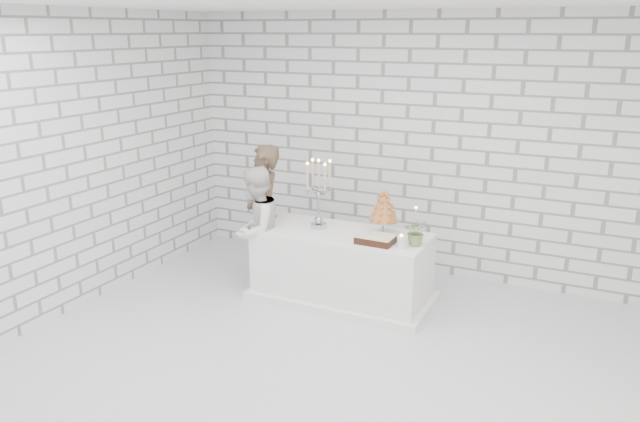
{
  "coord_description": "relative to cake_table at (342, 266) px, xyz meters",
  "views": [
    {
      "loc": [
        1.86,
        -4.35,
        2.79
      ],
      "look_at": [
        -0.7,
        1.01,
        1.05
      ],
      "focal_mm": 34.94,
      "sensor_mm": 36.0,
      "label": 1
    }
  ],
  "objects": [
    {
      "name": "wall_front",
      "position": [
        0.59,
        -3.81,
        1.12
      ],
      "size": [
        6.0,
        0.01,
        3.0
      ],
      "primitive_type": "cube",
      "color": "white",
      "rests_on": "ground"
    },
    {
      "name": "bride",
      "position": [
        -0.93,
        -0.2,
        0.33
      ],
      "size": [
        0.54,
        0.69,
        1.4
      ],
      "primitive_type": "imported",
      "rotation": [
        0.0,
        0.0,
        -1.56
      ],
      "color": "white",
      "rests_on": "ground"
    },
    {
      "name": "candelabra",
      "position": [
        -0.29,
        0.04,
        0.75
      ],
      "size": [
        0.35,
        0.35,
        0.75
      ],
      "primitive_type": null,
      "rotation": [
        0.0,
        0.0,
        0.16
      ],
      "color": "#A7A8B2",
      "rests_on": "cake_table"
    },
    {
      "name": "croquembouche",
      "position": [
        0.4,
        0.14,
        0.61
      ],
      "size": [
        0.31,
        0.31,
        0.48
      ],
      "primitive_type": null,
      "rotation": [
        0.0,
        0.0,
        0.01
      ],
      "color": "#9C4E1B",
      "rests_on": "cake_table"
    },
    {
      "name": "ground",
      "position": [
        0.59,
        -1.31,
        -0.38
      ],
      "size": [
        6.0,
        5.0,
        0.01
      ],
      "primitive_type": "cube",
      "color": "silver",
      "rests_on": "ground"
    },
    {
      "name": "wall_back",
      "position": [
        0.59,
        1.19,
        1.12
      ],
      "size": [
        6.0,
        0.01,
        3.0
      ],
      "primitive_type": "cube",
      "color": "white",
      "rests_on": "ground"
    },
    {
      "name": "flowers",
      "position": [
        0.81,
        -0.05,
        0.51
      ],
      "size": [
        0.29,
        0.27,
        0.28
      ],
      "primitive_type": "imported",
      "rotation": [
        0.0,
        0.0,
        0.23
      ],
      "color": "#497834",
      "rests_on": "cake_table"
    },
    {
      "name": "cake_table",
      "position": [
        0.0,
        0.0,
        0.0
      ],
      "size": [
        1.8,
        0.8,
        0.75
      ],
      "primitive_type": "cube",
      "color": "white",
      "rests_on": "ground"
    },
    {
      "name": "groom",
      "position": [
        -1.0,
        0.1,
        0.42
      ],
      "size": [
        0.56,
        0.68,
        1.58
      ],
      "primitive_type": "imported",
      "rotation": [
        0.0,
        0.0,
        -1.19
      ],
      "color": "#4B3525",
      "rests_on": "ground"
    },
    {
      "name": "extra_taper",
      "position": [
        0.74,
        0.13,
        0.54
      ],
      "size": [
        0.07,
        0.07,
        0.32
      ],
      "primitive_type": "cylinder",
      "rotation": [
        0.0,
        0.0,
        -0.16
      ],
      "color": "beige",
      "rests_on": "cake_table"
    },
    {
      "name": "pillar_candle",
      "position": [
        0.7,
        -0.19,
        0.44
      ],
      "size": [
        0.09,
        0.09,
        0.12
      ],
      "primitive_type": "cylinder",
      "rotation": [
        0.0,
        0.0,
        0.1
      ],
      "color": "white",
      "rests_on": "cake_table"
    },
    {
      "name": "wall_left",
      "position": [
        -2.41,
        -1.31,
        1.12
      ],
      "size": [
        0.01,
        5.0,
        3.0
      ],
      "primitive_type": "cube",
      "color": "white",
      "rests_on": "ground"
    },
    {
      "name": "chocolate_cake",
      "position": [
        0.43,
        -0.16,
        0.42
      ],
      "size": [
        0.37,
        0.27,
        0.08
      ],
      "primitive_type": "cube",
      "rotation": [
        0.0,
        0.0,
        -0.03
      ],
      "color": "black",
      "rests_on": "cake_table"
    }
  ]
}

